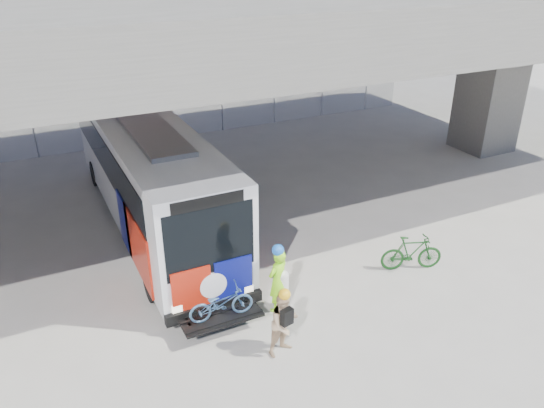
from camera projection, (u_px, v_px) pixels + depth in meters
ground at (245, 255)px, 16.47m from camera, size 160.00×160.00×0.00m
bus at (147, 166)px, 17.52m from camera, size 2.67×12.90×3.69m
overpass at (190, 20)px, 16.85m from camera, size 40.00×16.00×7.95m
chainlink_fence at (144, 113)px, 25.53m from camera, size 30.00×0.06×30.00m
bollard at (283, 288)px, 13.79m from camera, size 0.30×0.30×1.16m
cyclist_hivis at (278, 279)px, 13.59m from camera, size 0.77×0.64×1.96m
cyclist_tan at (284, 323)px, 12.18m from camera, size 0.89×0.77×1.76m
bike_parked at (412, 253)px, 15.52m from camera, size 1.90×1.13×1.10m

